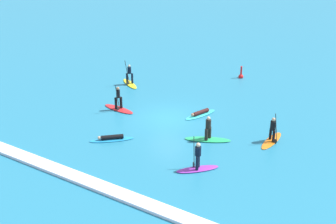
{
  "coord_description": "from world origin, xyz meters",
  "views": [
    {
      "loc": [
        15.96,
        -25.32,
        14.16
      ],
      "look_at": [
        0.0,
        0.0,
        0.5
      ],
      "focal_mm": 49.4,
      "sensor_mm": 36.0,
      "label": 1
    }
  ],
  "objects_px": {
    "surfer_on_yellow_board": "(130,80)",
    "surfer_on_purple_board": "(198,162)",
    "surfer_on_teal_board": "(200,114)",
    "surfer_on_orange_board": "(272,135)",
    "marker_buoy": "(241,76)",
    "surfer_on_green_board": "(208,135)",
    "surfer_on_blue_board": "(111,138)",
    "surfer_on_red_board": "(119,105)"
  },
  "relations": [
    {
      "from": "surfer_on_yellow_board",
      "to": "surfer_on_purple_board",
      "type": "bearing_deg",
      "value": -5.68
    },
    {
      "from": "surfer_on_purple_board",
      "to": "surfer_on_yellow_board",
      "type": "relative_size",
      "value": 0.9
    },
    {
      "from": "surfer_on_purple_board",
      "to": "surfer_on_teal_board",
      "type": "distance_m",
      "value": 7.54
    },
    {
      "from": "surfer_on_orange_board",
      "to": "marker_buoy",
      "type": "distance_m",
      "value": 11.87
    },
    {
      "from": "surfer_on_orange_board",
      "to": "surfer_on_green_board",
      "type": "bearing_deg",
      "value": -57.97
    },
    {
      "from": "surfer_on_purple_board",
      "to": "surfer_on_teal_board",
      "type": "relative_size",
      "value": 0.81
    },
    {
      "from": "surfer_on_orange_board",
      "to": "marker_buoy",
      "type": "bearing_deg",
      "value": -144.51
    },
    {
      "from": "surfer_on_blue_board",
      "to": "marker_buoy",
      "type": "relative_size",
      "value": 2.19
    },
    {
      "from": "surfer_on_red_board",
      "to": "surfer_on_blue_board",
      "type": "height_order",
      "value": "surfer_on_red_board"
    },
    {
      "from": "surfer_on_orange_board",
      "to": "surfer_on_yellow_board",
      "type": "bearing_deg",
      "value": -101.75
    },
    {
      "from": "surfer_on_teal_board",
      "to": "marker_buoy",
      "type": "distance_m",
      "value": 8.85
    },
    {
      "from": "surfer_on_purple_board",
      "to": "marker_buoy",
      "type": "distance_m",
      "value": 16.07
    },
    {
      "from": "surfer_on_teal_board",
      "to": "marker_buoy",
      "type": "relative_size",
      "value": 2.44
    },
    {
      "from": "surfer_on_purple_board",
      "to": "surfer_on_yellow_board",
      "type": "height_order",
      "value": "surfer_on_yellow_board"
    },
    {
      "from": "surfer_on_orange_board",
      "to": "surfer_on_yellow_board",
      "type": "height_order",
      "value": "surfer_on_yellow_board"
    },
    {
      "from": "surfer_on_red_board",
      "to": "surfer_on_blue_board",
      "type": "bearing_deg",
      "value": -52.3
    },
    {
      "from": "surfer_on_blue_board",
      "to": "surfer_on_red_board",
      "type": "bearing_deg",
      "value": -100.68
    },
    {
      "from": "surfer_on_teal_board",
      "to": "surfer_on_yellow_board",
      "type": "xyz_separation_m",
      "value": [
        -8.07,
        2.31,
        0.3
      ]
    },
    {
      "from": "surfer_on_green_board",
      "to": "surfer_on_blue_board",
      "type": "distance_m",
      "value": 6.28
    },
    {
      "from": "surfer_on_purple_board",
      "to": "surfer_on_blue_board",
      "type": "distance_m",
      "value": 6.52
    },
    {
      "from": "surfer_on_teal_board",
      "to": "surfer_on_blue_board",
      "type": "xyz_separation_m",
      "value": [
        -3.04,
        -6.47,
        0.0
      ]
    },
    {
      "from": "surfer_on_teal_board",
      "to": "marker_buoy",
      "type": "xyz_separation_m",
      "value": [
        -0.73,
        8.82,
        0.09
      ]
    },
    {
      "from": "surfer_on_purple_board",
      "to": "surfer_on_teal_board",
      "type": "xyz_separation_m",
      "value": [
        -3.46,
        6.69,
        -0.36
      ]
    },
    {
      "from": "surfer_on_red_board",
      "to": "marker_buoy",
      "type": "xyz_separation_m",
      "value": [
        4.9,
        11.18,
        -0.18
      ]
    },
    {
      "from": "surfer_on_orange_board",
      "to": "surfer_on_yellow_board",
      "type": "relative_size",
      "value": 1.09
    },
    {
      "from": "surfer_on_orange_board",
      "to": "surfer_on_red_board",
      "type": "xyz_separation_m",
      "value": [
        -11.47,
        -1.3,
        -0.09
      ]
    },
    {
      "from": "surfer_on_purple_board",
      "to": "surfer_on_yellow_board",
      "type": "distance_m",
      "value": 14.63
    },
    {
      "from": "surfer_on_purple_board",
      "to": "surfer_on_red_board",
      "type": "bearing_deg",
      "value": -71.93
    },
    {
      "from": "surfer_on_green_board",
      "to": "marker_buoy",
      "type": "xyz_separation_m",
      "value": [
        -3.0,
        11.96,
        -0.17
      ]
    },
    {
      "from": "surfer_on_orange_board",
      "to": "marker_buoy",
      "type": "xyz_separation_m",
      "value": [
        -6.57,
        9.88,
        -0.27
      ]
    },
    {
      "from": "surfer_on_green_board",
      "to": "marker_buoy",
      "type": "relative_size",
      "value": 2.6
    },
    {
      "from": "surfer_on_blue_board",
      "to": "surfer_on_purple_board",
      "type": "bearing_deg",
      "value": 135.26
    },
    {
      "from": "surfer_on_purple_board",
      "to": "surfer_on_green_board",
      "type": "xyz_separation_m",
      "value": [
        -1.2,
        3.55,
        -0.11
      ]
    },
    {
      "from": "surfer_on_green_board",
      "to": "surfer_on_blue_board",
      "type": "height_order",
      "value": "surfer_on_green_board"
    },
    {
      "from": "surfer_on_yellow_board",
      "to": "marker_buoy",
      "type": "distance_m",
      "value": 9.82
    },
    {
      "from": "surfer_on_green_board",
      "to": "surfer_on_red_board",
      "type": "xyz_separation_m",
      "value": [
        -7.9,
        0.77,
        0.01
      ]
    },
    {
      "from": "surfer_on_yellow_board",
      "to": "surfer_on_blue_board",
      "type": "distance_m",
      "value": 10.12
    },
    {
      "from": "surfer_on_green_board",
      "to": "surfer_on_blue_board",
      "type": "bearing_deg",
      "value": -173.93
    },
    {
      "from": "surfer_on_purple_board",
      "to": "surfer_on_red_board",
      "type": "height_order",
      "value": "surfer_on_red_board"
    },
    {
      "from": "surfer_on_teal_board",
      "to": "surfer_on_yellow_board",
      "type": "relative_size",
      "value": 1.11
    },
    {
      "from": "surfer_on_teal_board",
      "to": "surfer_on_blue_board",
      "type": "bearing_deg",
      "value": -5.63
    },
    {
      "from": "surfer_on_blue_board",
      "to": "marker_buoy",
      "type": "bearing_deg",
      "value": -141.44
    }
  ]
}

